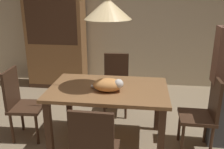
% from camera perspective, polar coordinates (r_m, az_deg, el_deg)
% --- Properties ---
extents(back_wall, '(6.40, 0.10, 2.90)m').
position_cam_1_polar(back_wall, '(4.97, 3.22, 14.15)').
color(back_wall, beige).
rests_on(back_wall, ground).
extents(dining_table, '(1.40, 0.90, 0.75)m').
position_cam_1_polar(dining_table, '(2.98, -0.86, -4.88)').
color(dining_table, olive).
rests_on(dining_table, ground).
extents(chair_far_back, '(0.42, 0.42, 0.93)m').
position_cam_1_polar(chair_far_back, '(3.84, 0.92, -1.56)').
color(chair_far_back, '#472D1E').
rests_on(chair_far_back, ground).
extents(chair_right_side, '(0.41, 0.41, 0.93)m').
position_cam_1_polar(chair_right_side, '(3.10, 20.50, -7.97)').
color(chair_right_side, '#472D1E').
rests_on(chair_right_side, ground).
extents(chair_left_side, '(0.43, 0.43, 0.93)m').
position_cam_1_polar(chair_left_side, '(3.37, -20.34, -5.79)').
color(chair_left_side, '#472D1E').
rests_on(chair_left_side, ground).
extents(chair_near_front, '(0.41, 0.41, 0.93)m').
position_cam_1_polar(chair_near_front, '(2.29, -4.11, -16.82)').
color(chair_near_front, '#472D1E').
rests_on(chair_near_front, ground).
extents(cat_sleeping, '(0.39, 0.24, 0.16)m').
position_cam_1_polar(cat_sleeping, '(2.82, -0.78, -2.38)').
color(cat_sleeping, '#E59951').
rests_on(cat_sleeping, dining_table).
extents(pendant_lamp, '(0.52, 0.52, 1.30)m').
position_cam_1_polar(pendant_lamp, '(2.74, -0.97, 14.99)').
color(pendant_lamp, beige).
extents(hutch_bookcase, '(1.12, 0.45, 1.85)m').
position_cam_1_polar(hutch_bookcase, '(4.99, -12.67, 7.26)').
color(hutch_bookcase, olive).
rests_on(hutch_bookcase, ground).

